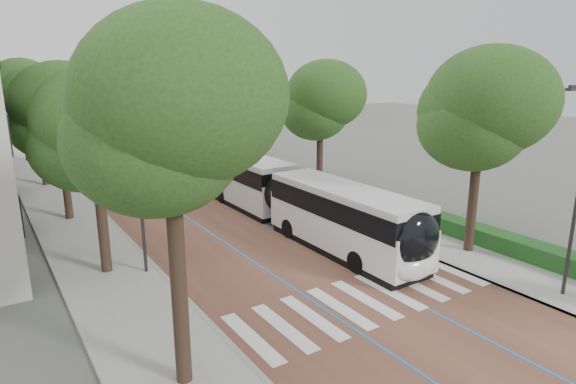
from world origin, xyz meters
The scene contains 18 objects.
ground centered at (0.00, 0.00, 0.00)m, with size 160.00×160.00×0.00m, color #51544C.
road centered at (0.00, 40.00, 0.01)m, with size 11.00×140.00×0.02m, color brown.
sidewalk_left centered at (-7.50, 40.00, 0.06)m, with size 4.00×140.00×0.12m, color #989590.
sidewalk_right centered at (7.50, 40.00, 0.06)m, with size 4.00×140.00×0.12m, color #989590.
kerb_left centered at (-5.60, 40.00, 0.06)m, with size 0.20×140.00×0.14m, color gray.
kerb_right centered at (5.60, 40.00, 0.06)m, with size 0.20×140.00×0.14m, color gray.
zebra_crossing centered at (0.20, 1.00, 0.03)m, with size 10.55×3.60×0.01m.
lane_line_left centered at (-1.60, 40.00, 0.02)m, with size 0.12×126.00×0.01m, color #2367AF.
lane_line_right centered at (1.60, 40.00, 0.02)m, with size 0.12×126.00×0.01m, color #2367AF.
hedge centered at (9.10, 0.00, 0.52)m, with size 1.20×14.00×0.80m, color #164117.
streetlight_far centered at (6.62, 22.00, 4.82)m, with size 1.82×0.20×8.00m.
lamp_post_left centered at (-6.10, 8.00, 4.12)m, with size 0.14×0.14×8.00m, color #2A2A2C.
trees_left centered at (-7.50, 25.72, 6.34)m, with size 5.79×60.23×9.58m.
trees_right centered at (7.70, 21.56, 6.29)m, with size 5.79×47.64×9.12m.
lead_bus centered at (2.72, 9.21, 1.63)m, with size 2.59×18.41×3.20m.
bus_queued_0 centered at (2.53, 25.22, 1.62)m, with size 3.22×12.52×3.20m.
bus_queued_1 centered at (2.57, 38.57, 1.62)m, with size 2.63×12.42×3.20m.
bus_queued_2 centered at (2.92, 51.55, 1.62)m, with size 3.00×12.49×3.20m.
Camera 1 is at (-11.52, -11.46, 8.62)m, focal length 30.00 mm.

